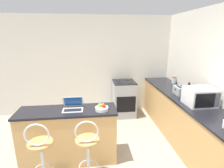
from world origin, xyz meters
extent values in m
cube|color=silver|center=(0.00, 2.77, 1.30)|extent=(12.00, 0.06, 2.60)
cube|color=tan|center=(-0.48, 0.78, 0.45)|extent=(1.56, 0.47, 0.90)
cube|color=black|center=(-0.48, 0.78, 0.92)|extent=(1.59, 0.50, 0.03)
cube|color=tan|center=(1.74, 1.12, 0.45)|extent=(0.62, 3.24, 0.90)
cube|color=black|center=(1.74, 1.12, 0.92)|extent=(0.65, 3.27, 0.03)
cylinder|color=silver|center=(-0.80, 0.30, 0.33)|extent=(0.04, 0.04, 0.64)
cylinder|color=#B7844C|center=(-0.80, 0.30, 0.66)|extent=(0.34, 0.34, 0.04)
torus|color=silver|center=(-0.80, 0.21, 0.86)|extent=(0.32, 0.02, 0.32)
cylinder|color=silver|center=(-0.16, 0.30, 0.33)|extent=(0.04, 0.04, 0.64)
torus|color=silver|center=(-0.16, 0.30, 0.23)|extent=(0.28, 0.28, 0.02)
cylinder|color=#B7844C|center=(-0.16, 0.30, 0.66)|extent=(0.34, 0.34, 0.04)
torus|color=silver|center=(-0.16, 0.21, 0.86)|extent=(0.32, 0.02, 0.32)
cube|color=#B7BABF|center=(-0.39, 0.75, 0.94)|extent=(0.32, 0.21, 0.01)
cube|color=black|center=(-0.39, 0.73, 0.95)|extent=(0.28, 0.11, 0.00)
cube|color=#B7BABF|center=(-0.39, 0.86, 1.04)|extent=(0.32, 0.08, 0.18)
cube|color=#19478C|center=(-0.39, 0.86, 1.05)|extent=(0.29, 0.06, 0.15)
cube|color=silver|center=(1.76, 0.73, 1.09)|extent=(0.47, 0.39, 0.30)
cube|color=black|center=(1.71, 0.53, 1.09)|extent=(0.33, 0.01, 0.24)
cube|color=#4C4C51|center=(1.93, 0.53, 1.09)|extent=(0.09, 0.01, 0.24)
cube|color=#9EA3A8|center=(1.72, 1.30, 1.02)|extent=(0.23, 0.28, 0.16)
cube|color=black|center=(1.67, 1.30, 1.10)|extent=(0.05, 0.20, 0.00)
cube|color=black|center=(1.76, 1.30, 1.10)|extent=(0.05, 0.20, 0.00)
cube|color=black|center=(1.59, 1.30, 1.05)|extent=(0.02, 0.02, 0.02)
cube|color=#9EA3A8|center=(0.76, 2.42, 0.46)|extent=(0.57, 0.60, 0.92)
cube|color=black|center=(0.76, 2.12, 0.42)|extent=(0.48, 0.01, 0.41)
cube|color=black|center=(0.76, 2.42, 0.93)|extent=(0.57, 0.60, 0.02)
cylinder|color=black|center=(0.64, 2.30, 0.94)|extent=(0.11, 0.11, 0.01)
cylinder|color=black|center=(0.89, 2.30, 0.94)|extent=(0.11, 0.11, 0.01)
cylinder|color=black|center=(0.64, 2.54, 0.94)|extent=(0.11, 0.11, 0.01)
cylinder|color=black|center=(0.89, 2.54, 0.94)|extent=(0.11, 0.11, 0.01)
cylinder|color=silver|center=(0.07, 0.70, 0.96)|extent=(0.21, 0.21, 0.05)
sphere|color=red|center=(0.11, 0.69, 1.01)|extent=(0.07, 0.07, 0.07)
sphere|color=orange|center=(0.09, 0.73, 1.01)|extent=(0.06, 0.06, 0.06)
sphere|color=#66B233|center=(0.04, 0.72, 1.01)|extent=(0.07, 0.07, 0.07)
cylinder|color=silver|center=(1.96, 2.12, 1.01)|extent=(0.10, 0.10, 0.15)
cylinder|color=olive|center=(1.96, 2.12, 1.10)|extent=(0.11, 0.11, 0.02)
cylinder|color=#331E14|center=(1.94, 1.40, 1.03)|extent=(0.05, 0.05, 0.19)
sphere|color=#331E14|center=(1.94, 1.40, 1.14)|extent=(0.04, 0.04, 0.04)
camera|label=1|loc=(-0.07, -1.88, 2.10)|focal=28.00mm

